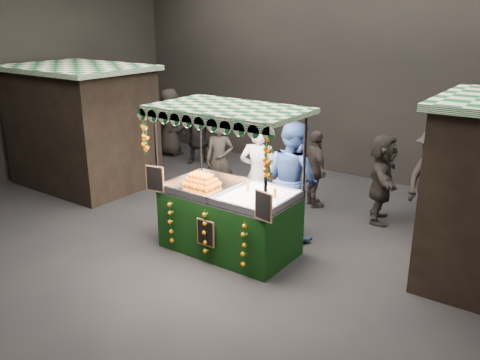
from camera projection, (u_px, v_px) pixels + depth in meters
The scene contains 13 objects.
ground at pixel (212, 249), 8.13m from camera, with size 12.00×12.00×0.00m, color black.
market_hall at pixel (208, 32), 7.06m from camera, with size 12.10×10.10×5.05m.
neighbour_stall_left at pixel (82, 126), 10.91m from camera, with size 3.00×2.20×2.60m.
juice_stall at pixel (228, 209), 7.84m from camera, with size 2.40×1.41×2.33m.
vendor_grey at pixel (259, 175), 8.78m from camera, with size 0.79×0.64×1.87m.
vendor_blue at pixel (293, 179), 8.36m from camera, with size 1.20×1.09×2.00m.
shopper_0 at pixel (220, 159), 10.25m from camera, with size 0.69×0.61×1.59m.
shopper_2 at pixel (315, 169), 9.71m from camera, with size 0.92×0.86×1.52m.
shopper_3 at pixel (431, 177), 8.85m from camera, with size 1.04×1.30×1.75m.
shopper_4 at pixel (170, 122), 13.33m from camera, with size 0.91×0.63×1.77m.
shopper_5 at pixel (382, 179), 8.98m from camera, with size 0.98×1.59×1.63m.
shopper_6 at pixel (464, 167), 9.87m from camera, with size 0.58×0.66×1.52m.
shopper_7 at pixel (198, 133), 12.64m from camera, with size 1.44×1.23×1.56m.
Camera 1 is at (4.64, -5.73, 3.62)m, focal length 37.48 mm.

